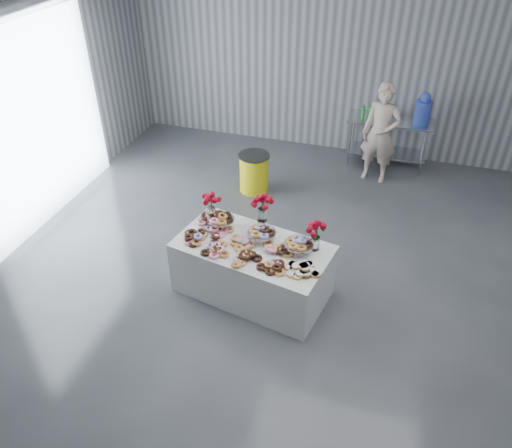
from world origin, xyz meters
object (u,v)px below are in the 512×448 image
at_px(water_jug, 423,109).
at_px(trash_barrel, 254,173).
at_px(prep_table, 389,134).
at_px(person, 381,134).
at_px(display_table, 253,269).

xyz_separation_m(water_jug, trash_barrel, (-2.56, -1.61, -0.81)).
bearing_deg(trash_barrel, prep_table, 37.90).
height_order(prep_table, person, person).
relative_size(display_table, water_jug, 3.43).
xyz_separation_m(water_jug, person, (-0.62, -0.59, -0.28)).
bearing_deg(trash_barrel, water_jug, 32.07).
distance_m(display_table, person, 3.67).
xyz_separation_m(display_table, trash_barrel, (-0.74, 2.42, -0.04)).
distance_m(water_jug, person, 0.91).
bearing_deg(person, prep_table, 85.99).
bearing_deg(water_jug, trash_barrel, -147.93).
xyz_separation_m(prep_table, trash_barrel, (-2.06, -1.61, -0.28)).
xyz_separation_m(display_table, person, (1.19, 3.44, 0.50)).
relative_size(prep_table, water_jug, 2.71).
height_order(display_table, water_jug, water_jug).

